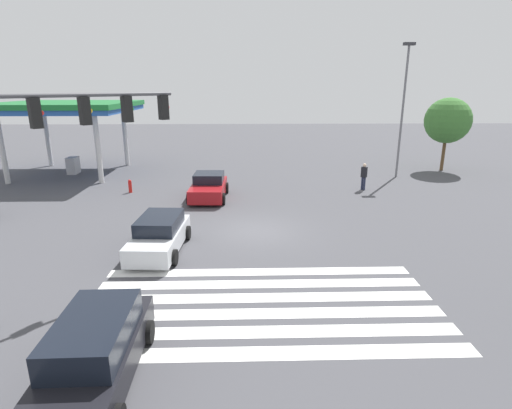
{
  "coord_description": "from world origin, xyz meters",
  "views": [
    {
      "loc": [
        -0.49,
        -17.96,
        6.68
      ],
      "look_at": [
        0.0,
        0.0,
        1.33
      ],
      "focal_mm": 28.0,
      "sensor_mm": 36.0,
      "label": 1
    }
  ],
  "objects_px": {
    "car_3": "(95,353)",
    "tree_corner_b": "(448,121)",
    "street_light_pole_a": "(404,101)",
    "pedestrian": "(364,175)",
    "car_0": "(160,235)",
    "car_1": "(209,187)",
    "fire_hydrant": "(130,186)",
    "traffic_signal_mast": "(58,143)"
  },
  "relations": [
    {
      "from": "car_1",
      "to": "fire_hydrant",
      "type": "height_order",
      "value": "car_1"
    },
    {
      "from": "street_light_pole_a",
      "to": "fire_hydrant",
      "type": "distance_m",
      "value": 20.17
    },
    {
      "from": "car_1",
      "to": "street_light_pole_a",
      "type": "bearing_deg",
      "value": 114.25
    },
    {
      "from": "car_0",
      "to": "street_light_pole_a",
      "type": "xyz_separation_m",
      "value": [
        15.14,
        13.84,
        4.92
      ]
    },
    {
      "from": "pedestrian",
      "to": "traffic_signal_mast",
      "type": "bearing_deg",
      "value": -0.56
    },
    {
      "from": "car_0",
      "to": "tree_corner_b",
      "type": "relative_size",
      "value": 0.76
    },
    {
      "from": "car_0",
      "to": "tree_corner_b",
      "type": "bearing_deg",
      "value": 132.47
    },
    {
      "from": "car_1",
      "to": "street_light_pole_a",
      "type": "height_order",
      "value": "street_light_pole_a"
    },
    {
      "from": "pedestrian",
      "to": "street_light_pole_a",
      "type": "distance_m",
      "value": 7.07
    },
    {
      "from": "traffic_signal_mast",
      "to": "car_3",
      "type": "relative_size",
      "value": 1.39
    },
    {
      "from": "car_1",
      "to": "car_3",
      "type": "relative_size",
      "value": 0.89
    },
    {
      "from": "car_1",
      "to": "fire_hydrant",
      "type": "distance_m",
      "value": 5.46
    },
    {
      "from": "pedestrian",
      "to": "fire_hydrant",
      "type": "distance_m",
      "value": 15.37
    },
    {
      "from": "pedestrian",
      "to": "street_light_pole_a",
      "type": "bearing_deg",
      "value": -179.47
    },
    {
      "from": "traffic_signal_mast",
      "to": "car_1",
      "type": "height_order",
      "value": "traffic_signal_mast"
    },
    {
      "from": "car_0",
      "to": "street_light_pole_a",
      "type": "bearing_deg",
      "value": 135.61
    },
    {
      "from": "traffic_signal_mast",
      "to": "car_1",
      "type": "relative_size",
      "value": 1.55
    },
    {
      "from": "street_light_pole_a",
      "to": "pedestrian",
      "type": "bearing_deg",
      "value": -133.21
    },
    {
      "from": "car_0",
      "to": "car_3",
      "type": "distance_m",
      "value": 7.78
    },
    {
      "from": "traffic_signal_mast",
      "to": "street_light_pole_a",
      "type": "relative_size",
      "value": 0.69
    },
    {
      "from": "pedestrian",
      "to": "street_light_pole_a",
      "type": "height_order",
      "value": "street_light_pole_a"
    },
    {
      "from": "car_1",
      "to": "fire_hydrant",
      "type": "bearing_deg",
      "value": -104.23
    },
    {
      "from": "traffic_signal_mast",
      "to": "car_1",
      "type": "bearing_deg",
      "value": 29.72
    },
    {
      "from": "car_0",
      "to": "car_3",
      "type": "height_order",
      "value": "car_3"
    },
    {
      "from": "car_1",
      "to": "street_light_pole_a",
      "type": "relative_size",
      "value": 0.45
    },
    {
      "from": "car_0",
      "to": "car_1",
      "type": "xyz_separation_m",
      "value": [
        1.35,
        8.16,
        0.0
      ]
    },
    {
      "from": "car_0",
      "to": "tree_corner_b",
      "type": "height_order",
      "value": "tree_corner_b"
    },
    {
      "from": "pedestrian",
      "to": "car_3",
      "type": "bearing_deg",
      "value": 11.03
    },
    {
      "from": "street_light_pole_a",
      "to": "tree_corner_b",
      "type": "bearing_deg",
      "value": 26.8
    },
    {
      "from": "car_0",
      "to": "fire_hydrant",
      "type": "relative_size",
      "value": 5.17
    },
    {
      "from": "car_3",
      "to": "pedestrian",
      "type": "distance_m",
      "value": 21.05
    },
    {
      "from": "pedestrian",
      "to": "tree_corner_b",
      "type": "xyz_separation_m",
      "value": [
        8.31,
        6.25,
        3.01
      ]
    },
    {
      "from": "traffic_signal_mast",
      "to": "car_3",
      "type": "distance_m",
      "value": 6.21
    },
    {
      "from": "street_light_pole_a",
      "to": "traffic_signal_mast",
      "type": "bearing_deg",
      "value": -134.06
    },
    {
      "from": "tree_corner_b",
      "to": "traffic_signal_mast",
      "type": "bearing_deg",
      "value": -137.37
    },
    {
      "from": "pedestrian",
      "to": "tree_corner_b",
      "type": "distance_m",
      "value": 10.82
    },
    {
      "from": "traffic_signal_mast",
      "to": "tree_corner_b",
      "type": "distance_m",
      "value": 29.5
    },
    {
      "from": "car_3",
      "to": "fire_hydrant",
      "type": "bearing_deg",
      "value": -168.22
    },
    {
      "from": "car_3",
      "to": "tree_corner_b",
      "type": "bearing_deg",
      "value": 139.51
    },
    {
      "from": "car_0",
      "to": "car_1",
      "type": "distance_m",
      "value": 8.27
    },
    {
      "from": "traffic_signal_mast",
      "to": "street_light_pole_a",
      "type": "distance_m",
      "value": 24.53
    },
    {
      "from": "traffic_signal_mast",
      "to": "tree_corner_b",
      "type": "xyz_separation_m",
      "value": [
        21.69,
        19.96,
        -1.04
      ]
    }
  ]
}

